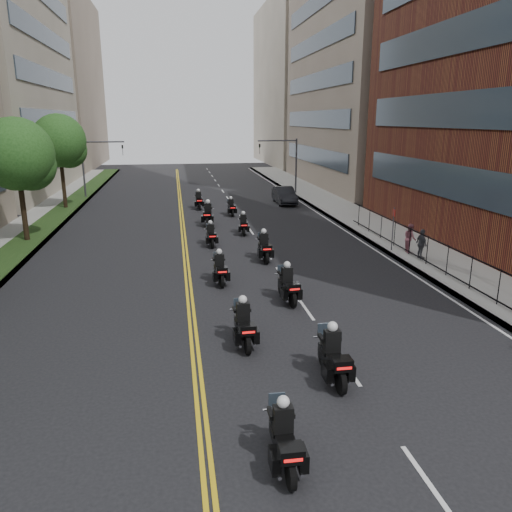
{
  "coord_description": "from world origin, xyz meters",
  "views": [
    {
      "loc": [
        -1.89,
        -8.42,
        7.52
      ],
      "look_at": [
        1.54,
        12.65,
        1.64
      ],
      "focal_mm": 35.0,
      "sensor_mm": 36.0,
      "label": 1
    }
  ],
  "objects_px": {
    "motorcycle_5": "(264,248)",
    "motorcycle_8": "(208,215)",
    "pedestrian_c": "(422,244)",
    "motorcycle_0": "(284,440)",
    "motorcycle_9": "(231,208)",
    "motorcycle_2": "(244,326)",
    "motorcycle_7": "(243,225)",
    "motorcycle_6": "(211,236)",
    "parked_sedan": "(284,195)",
    "motorcycle_1": "(333,358)",
    "motorcycle_3": "(288,286)",
    "pedestrian_b": "(410,238)",
    "motorcycle_4": "(220,270)",
    "motorcycle_10": "(199,201)"
  },
  "relations": [
    {
      "from": "pedestrian_b",
      "to": "motorcycle_3",
      "type": "bearing_deg",
      "value": 133.71
    },
    {
      "from": "motorcycle_5",
      "to": "motorcycle_8",
      "type": "distance_m",
      "value": 10.25
    },
    {
      "from": "parked_sedan",
      "to": "motorcycle_7",
      "type": "bearing_deg",
      "value": -114.05
    },
    {
      "from": "motorcycle_5",
      "to": "motorcycle_7",
      "type": "height_order",
      "value": "motorcycle_5"
    },
    {
      "from": "motorcycle_4",
      "to": "motorcycle_5",
      "type": "bearing_deg",
      "value": 49.8
    },
    {
      "from": "motorcycle_2",
      "to": "motorcycle_3",
      "type": "bearing_deg",
      "value": 56.01
    },
    {
      "from": "motorcycle_5",
      "to": "motorcycle_10",
      "type": "relative_size",
      "value": 1.02
    },
    {
      "from": "motorcycle_5",
      "to": "motorcycle_6",
      "type": "bearing_deg",
      "value": 125.78
    },
    {
      "from": "motorcycle_8",
      "to": "motorcycle_9",
      "type": "distance_m",
      "value": 4.02
    },
    {
      "from": "motorcycle_1",
      "to": "motorcycle_5",
      "type": "xyz_separation_m",
      "value": [
        0.3,
        13.16,
        -0.02
      ]
    },
    {
      "from": "motorcycle_6",
      "to": "motorcycle_1",
      "type": "bearing_deg",
      "value": -84.87
    },
    {
      "from": "motorcycle_10",
      "to": "pedestrian_c",
      "type": "distance_m",
      "value": 21.56
    },
    {
      "from": "motorcycle_2",
      "to": "motorcycle_8",
      "type": "relative_size",
      "value": 0.93
    },
    {
      "from": "motorcycle_6",
      "to": "parked_sedan",
      "type": "bearing_deg",
      "value": 59.24
    },
    {
      "from": "motorcycle_8",
      "to": "motorcycle_9",
      "type": "bearing_deg",
      "value": 66.12
    },
    {
      "from": "motorcycle_2",
      "to": "parked_sedan",
      "type": "height_order",
      "value": "motorcycle_2"
    },
    {
      "from": "motorcycle_9",
      "to": "motorcycle_10",
      "type": "relative_size",
      "value": 0.9
    },
    {
      "from": "motorcycle_3",
      "to": "motorcycle_4",
      "type": "bearing_deg",
      "value": 127.49
    },
    {
      "from": "motorcycle_0",
      "to": "pedestrian_b",
      "type": "bearing_deg",
      "value": 57.01
    },
    {
      "from": "motorcycle_10",
      "to": "motorcycle_0",
      "type": "bearing_deg",
      "value": -91.37
    },
    {
      "from": "motorcycle_4",
      "to": "motorcycle_2",
      "type": "bearing_deg",
      "value": -90.65
    },
    {
      "from": "pedestrian_b",
      "to": "motorcycle_0",
      "type": "bearing_deg",
      "value": 153.76
    },
    {
      "from": "motorcycle_0",
      "to": "motorcycle_10",
      "type": "bearing_deg",
      "value": 90.86
    },
    {
      "from": "motorcycle_2",
      "to": "pedestrian_c",
      "type": "distance_m",
      "value": 14.05
    },
    {
      "from": "motorcycle_7",
      "to": "pedestrian_b",
      "type": "relative_size",
      "value": 1.28
    },
    {
      "from": "motorcycle_5",
      "to": "motorcycle_2",
      "type": "bearing_deg",
      "value": -103.42
    },
    {
      "from": "motorcycle_5",
      "to": "motorcycle_9",
      "type": "distance_m",
      "value": 13.41
    },
    {
      "from": "motorcycle_0",
      "to": "motorcycle_6",
      "type": "xyz_separation_m",
      "value": [
        -0.1,
        20.39,
        -0.04
      ]
    },
    {
      "from": "motorcycle_0",
      "to": "motorcycle_10",
      "type": "xyz_separation_m",
      "value": [
        -0.16,
        33.59,
        0.02
      ]
    },
    {
      "from": "parked_sedan",
      "to": "pedestrian_c",
      "type": "distance_m",
      "value": 20.29
    },
    {
      "from": "motorcycle_0",
      "to": "motorcycle_3",
      "type": "relative_size",
      "value": 0.96
    },
    {
      "from": "motorcycle_8",
      "to": "motorcycle_9",
      "type": "height_order",
      "value": "motorcycle_8"
    },
    {
      "from": "motorcycle_5",
      "to": "pedestrian_c",
      "type": "xyz_separation_m",
      "value": [
        8.4,
        -1.55,
        0.27
      ]
    },
    {
      "from": "motorcycle_8",
      "to": "pedestrian_b",
      "type": "bearing_deg",
      "value": -35.7
    },
    {
      "from": "motorcycle_0",
      "to": "motorcycle_9",
      "type": "relative_size",
      "value": 1.08
    },
    {
      "from": "motorcycle_5",
      "to": "pedestrian_c",
      "type": "bearing_deg",
      "value": -9.9
    },
    {
      "from": "motorcycle_1",
      "to": "motorcycle_4",
      "type": "relative_size",
      "value": 1.09
    },
    {
      "from": "motorcycle_2",
      "to": "motorcycle_6",
      "type": "bearing_deg",
      "value": 88.4
    },
    {
      "from": "motorcycle_7",
      "to": "motorcycle_8",
      "type": "height_order",
      "value": "motorcycle_8"
    },
    {
      "from": "motorcycle_2",
      "to": "parked_sedan",
      "type": "bearing_deg",
      "value": 73.01
    },
    {
      "from": "motorcycle_0",
      "to": "motorcycle_4",
      "type": "distance_m",
      "value": 13.12
    },
    {
      "from": "motorcycle_2",
      "to": "motorcycle_7",
      "type": "xyz_separation_m",
      "value": [
        2.33,
        16.94,
        -0.07
      ]
    },
    {
      "from": "motorcycle_1",
      "to": "motorcycle_3",
      "type": "bearing_deg",
      "value": 88.64
    },
    {
      "from": "motorcycle_2",
      "to": "motorcycle_10",
      "type": "height_order",
      "value": "motorcycle_2"
    },
    {
      "from": "motorcycle_7",
      "to": "pedestrian_c",
      "type": "height_order",
      "value": "pedestrian_c"
    },
    {
      "from": "motorcycle_4",
      "to": "motorcycle_3",
      "type": "bearing_deg",
      "value": -50.48
    },
    {
      "from": "motorcycle_9",
      "to": "pedestrian_b",
      "type": "height_order",
      "value": "pedestrian_b"
    },
    {
      "from": "motorcycle_5",
      "to": "motorcycle_8",
      "type": "bearing_deg",
      "value": 103.97
    },
    {
      "from": "motorcycle_2",
      "to": "motorcycle_7",
      "type": "distance_m",
      "value": 17.1
    },
    {
      "from": "pedestrian_b",
      "to": "motorcycle_2",
      "type": "bearing_deg",
      "value": 140.13
    }
  ]
}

